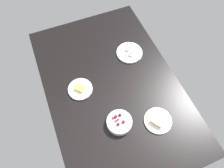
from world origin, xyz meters
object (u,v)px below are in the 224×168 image
object	(u,v)px
plate_sandwich	(158,120)
plate_cheese	(80,89)
plate_eggs	(129,52)
bowl_berries	(119,122)

from	to	relation	value
plate_sandwich	plate_cheese	distance (cm)	58.07
plate_eggs	plate_cheese	world-z (taller)	plate_eggs
plate_sandwich	bowl_berries	distance (cm)	25.76
plate_eggs	bowl_berries	distance (cm)	58.58
plate_sandwich	bowl_berries	bearing A→B (deg)	-108.13
plate_cheese	bowl_berries	bearing A→B (deg)	25.38
plate_cheese	bowl_berries	size ratio (longest dim) A/B	1.04
plate_sandwich	bowl_berries	size ratio (longest dim) A/B	1.10
plate_cheese	bowl_berries	xyz separation A→B (cm)	(33.68, 15.98, 1.51)
plate_eggs	bowl_berries	world-z (taller)	bowl_berries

